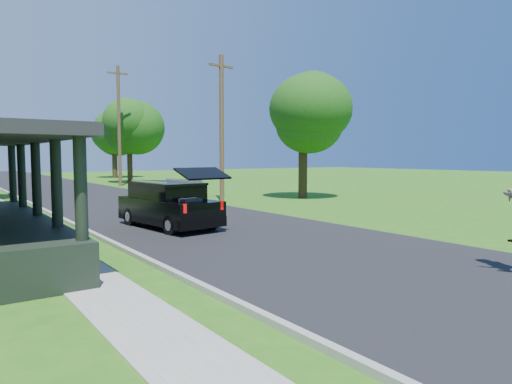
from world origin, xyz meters
TOP-DOWN VIEW (x-y plane):
  - ground at (0.00, 0.00)m, footprint 140.00×140.00m
  - street at (0.00, 20.00)m, footprint 8.00×120.00m
  - curb at (-4.05, 20.00)m, footprint 0.15×120.00m
  - black_suv at (-1.40, 7.13)m, footprint 2.25×4.77m
  - tree_right_near at (9.98, 13.17)m, footprint 6.14×6.34m
  - tree_right_mid at (7.21, 35.02)m, footprint 5.25×5.13m
  - tree_right_far at (9.19, 45.60)m, footprint 6.04×5.82m
  - utility_pole_near at (5.13, 14.41)m, footprint 1.60×0.29m
  - utility_pole_far at (4.86, 30.76)m, footprint 1.70×0.29m

SIDE VIEW (x-z plane):
  - ground at x=0.00m, z-range 0.00..0.00m
  - street at x=0.00m, z-range -0.01..0.01m
  - curb at x=-4.05m, z-range -0.06..0.06m
  - black_suv at x=-1.40m, z-range -0.25..1.90m
  - utility_pole_near at x=5.13m, z-range 0.14..8.22m
  - tree_right_near at x=9.98m, z-range 1.26..9.01m
  - utility_pole_far at x=4.86m, z-range 0.15..10.23m
  - tree_right_mid at x=7.21m, z-range 1.37..9.72m
  - tree_right_far at x=9.19m, z-range 1.34..10.17m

